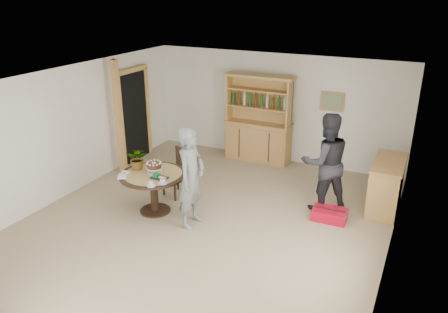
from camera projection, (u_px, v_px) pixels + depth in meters
ground at (204, 224)px, 7.64m from camera, size 7.00×7.00×0.00m
room_shell at (202, 129)px, 7.01m from camera, size 6.04×7.04×2.52m
doorway at (133, 114)px, 10.11m from camera, size 0.13×1.10×2.18m
pine_post at (119, 118)px, 9.29m from camera, size 0.12×0.12×2.50m
hutch at (258, 132)px, 10.22m from camera, size 1.62×0.54×2.04m
sideboard at (386, 185)px, 8.01m from camera, size 0.54×1.26×0.94m
dining_table at (153, 181)px, 7.86m from camera, size 1.20×1.20×0.76m
dining_chair at (179, 169)px, 8.56m from camera, size 0.54×0.54×0.95m
birthday_cake at (154, 166)px, 7.79m from camera, size 0.30×0.30×0.20m
flower_vase at (138, 158)px, 7.91m from camera, size 0.47×0.44×0.42m
gift_tray at (159, 177)px, 7.60m from camera, size 0.30×0.20×0.08m
coffee_cup_a at (163, 181)px, 7.39m from camera, size 0.15×0.15×0.09m
coffee_cup_b at (151, 184)px, 7.29m from camera, size 0.15×0.15×0.08m
napkins at (123, 175)px, 7.70m from camera, size 0.24×0.33×0.03m
teen_boy at (191, 178)px, 7.32m from camera, size 0.44×0.65×1.76m
adult_person at (325, 162)px, 7.85m from camera, size 1.13×1.08×1.85m
red_suitcase at (330, 214)px, 7.75m from camera, size 0.62×0.42×0.21m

